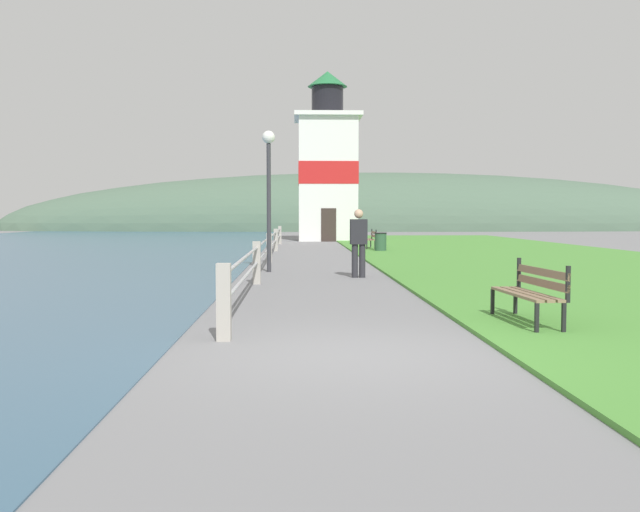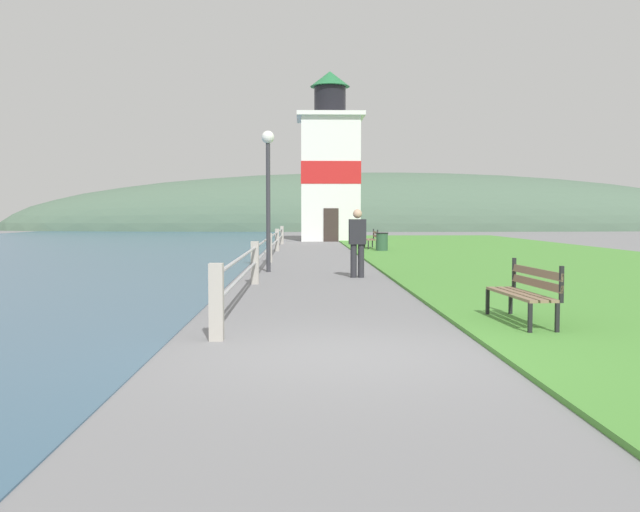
% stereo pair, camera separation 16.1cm
% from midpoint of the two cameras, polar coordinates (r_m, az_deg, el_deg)
% --- Properties ---
extents(ground_plane, '(160.00, 160.00, 0.00)m').
position_cam_midpoint_polar(ground_plane, '(8.27, 2.31, -7.94)').
color(ground_plane, slate).
extents(grass_verge, '(12.00, 54.52, 0.06)m').
position_cam_midpoint_polar(grass_verge, '(27.59, 15.66, -0.09)').
color(grass_verge, '#4C8E38').
rests_on(grass_verge, ground_plane).
extents(seawall_railing, '(0.18, 30.07, 1.00)m').
position_cam_midpoint_polar(seawall_railing, '(24.08, -4.28, 0.89)').
color(seawall_railing, '#A8A399').
rests_on(seawall_railing, ground_plane).
extents(park_bench_near, '(0.58, 1.83, 0.94)m').
position_cam_midpoint_polar(park_bench_near, '(10.72, 16.16, -2.57)').
color(park_bench_near, '#846B51').
rests_on(park_bench_near, ground_plane).
extents(park_bench_midway, '(0.48, 1.83, 0.94)m').
position_cam_midpoint_polar(park_bench_midway, '(33.01, 3.94, 1.45)').
color(park_bench_midway, '#846B51').
rests_on(park_bench_midway, ground_plane).
extents(lighthouse, '(4.10, 4.10, 10.46)m').
position_cam_midpoint_polar(lighthouse, '(44.58, 0.49, 6.99)').
color(lighthouse, white).
rests_on(lighthouse, ground_plane).
extents(person_strolling, '(0.44, 0.25, 1.75)m').
position_cam_midpoint_polar(person_strolling, '(18.26, 2.85, 1.24)').
color(person_strolling, '#28282D').
rests_on(person_strolling, ground_plane).
extents(trash_bin, '(0.54, 0.54, 0.84)m').
position_cam_midpoint_polar(trash_bin, '(30.91, 4.72, 1.11)').
color(trash_bin, '#2D5138').
rests_on(trash_bin, ground_plane).
extents(lamp_post, '(0.36, 0.36, 3.96)m').
position_cam_midpoint_polar(lamp_post, '(20.13, -4.35, 6.51)').
color(lamp_post, '#333338').
rests_on(lamp_post, ground_plane).
extents(distant_hillside, '(80.00, 16.00, 12.00)m').
position_cam_midpoint_polar(distant_hillside, '(74.94, 4.73, 2.08)').
color(distant_hillside, '#4C6651').
rests_on(distant_hillside, ground_plane).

